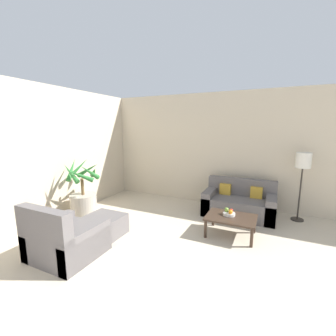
% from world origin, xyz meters
% --- Properties ---
extents(wall_back, '(8.64, 0.06, 2.70)m').
position_xyz_m(wall_back, '(0.00, 6.63, 1.35)').
color(wall_back, beige).
rests_on(wall_back, ground_plane).
extents(potted_palm, '(0.73, 0.80, 1.25)m').
position_xyz_m(potted_palm, '(-3.07, 4.55, 0.40)').
color(potted_palm, '#ADA393').
rests_on(potted_palm, ground_plane).
extents(sofa_loveseat, '(1.46, 0.76, 0.76)m').
position_xyz_m(sofa_loveseat, '(-0.10, 6.04, 0.26)').
color(sofa_loveseat, '#605B5B').
rests_on(sofa_loveseat, ground_plane).
extents(floor_lamp, '(0.28, 0.28, 1.40)m').
position_xyz_m(floor_lamp, '(1.04, 6.28, 1.15)').
color(floor_lamp, '#2D2823').
rests_on(floor_lamp, ground_plane).
extents(coffee_table, '(0.84, 0.63, 0.34)m').
position_xyz_m(coffee_table, '(-0.09, 5.02, 0.30)').
color(coffee_table, '#38281E').
rests_on(coffee_table, ground_plane).
extents(fruit_bowl, '(0.21, 0.21, 0.05)m').
position_xyz_m(fruit_bowl, '(-0.14, 5.07, 0.37)').
color(fruit_bowl, beige).
rests_on(fruit_bowl, coffee_table).
extents(apple_red, '(0.07, 0.07, 0.07)m').
position_xyz_m(apple_red, '(-0.11, 5.11, 0.43)').
color(apple_red, red).
rests_on(apple_red, fruit_bowl).
extents(apple_green, '(0.08, 0.08, 0.08)m').
position_xyz_m(apple_green, '(-0.19, 5.10, 0.43)').
color(apple_green, olive).
rests_on(apple_green, fruit_bowl).
extents(orange_fruit, '(0.07, 0.07, 0.07)m').
position_xyz_m(orange_fruit, '(-0.10, 5.03, 0.43)').
color(orange_fruit, orange).
rests_on(orange_fruit, fruit_bowl).
extents(armchair, '(0.91, 0.85, 0.84)m').
position_xyz_m(armchair, '(-2.16, 3.30, 0.27)').
color(armchair, '#605B5B').
rests_on(armchair, ground_plane).
extents(ottoman, '(0.63, 0.54, 0.35)m').
position_xyz_m(ottoman, '(-2.11, 4.11, 0.18)').
color(ottoman, '#605B5B').
rests_on(ottoman, ground_plane).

